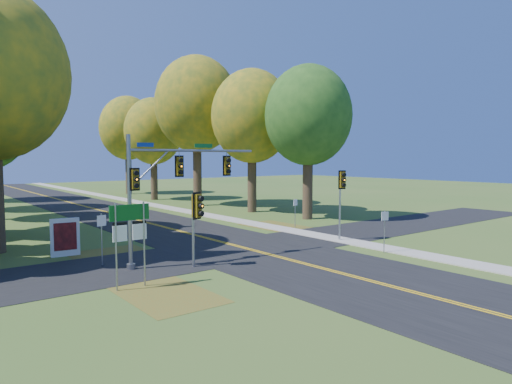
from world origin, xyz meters
TOP-DOWN VIEW (x-y plane):
  - ground at (0.00, 0.00)m, footprint 160.00×160.00m
  - road_main at (0.00, 0.00)m, footprint 8.00×160.00m
  - road_cross at (0.00, 2.00)m, footprint 60.00×6.00m
  - centerline_left at (-0.10, 0.00)m, footprint 0.10×160.00m
  - centerline_right at (0.10, 0.00)m, footprint 0.10×160.00m
  - sidewalk_east at (6.20, 0.00)m, footprint 1.60×160.00m
  - leaf_patch_w_near at (-6.50, 4.00)m, footprint 4.00×6.00m
  - leaf_patch_e at (6.80, 6.00)m, footprint 3.50×8.00m
  - leaf_patch_w_far at (-7.50, -3.00)m, footprint 3.00×5.00m
  - tree_e_a at (11.57, 8.77)m, footprint 7.20×7.20m
  - tree_e_b at (10.97, 15.58)m, footprint 7.60×7.60m
  - tree_e_c at (9.88, 23.69)m, footprint 8.80×8.80m
  - tree_e_d at (9.26, 32.87)m, footprint 7.00×7.00m
  - tree_e_e at (10.47, 43.58)m, footprint 7.80×7.80m
  - traffic_mast at (-5.34, 1.19)m, footprint 6.78×0.84m
  - east_signal_pole at (6.02, 0.19)m, footprint 0.49×0.58m
  - ped_signal_pole at (-4.42, -0.21)m, footprint 0.54×0.64m
  - route_sign_cluster at (-8.21, -1.54)m, footprint 1.58×0.13m
  - info_kiosk at (-8.55, 6.15)m, footprint 1.44×0.38m
  - reg_sign_e_north at (7.32, 5.71)m, footprint 0.41×0.08m
  - reg_sign_e_south at (5.17, -3.59)m, footprint 0.43×0.16m
  - reg_sign_w at (-7.77, 2.89)m, footprint 0.47×0.16m

SIDE VIEW (x-z plane):
  - ground at x=0.00m, z-range 0.00..0.00m
  - leaf_patch_w_near at x=-6.50m, z-range 0.00..0.01m
  - leaf_patch_e at x=6.80m, z-range 0.00..0.01m
  - leaf_patch_w_far at x=-7.50m, z-range 0.00..0.01m
  - road_cross at x=0.00m, z-range 0.00..0.02m
  - road_main at x=0.00m, z-range 0.00..0.02m
  - centerline_left at x=-0.10m, z-range 0.02..0.03m
  - centerline_right at x=0.10m, z-range 0.02..0.03m
  - sidewalk_east at x=6.20m, z-range 0.00..0.06m
  - info_kiosk at x=-8.55m, z-range 0.00..1.98m
  - reg_sign_e_north at x=7.32m, z-range 0.40..2.56m
  - reg_sign_e_south at x=5.17m, z-range 0.43..2.74m
  - reg_sign_w at x=-7.77m, z-range 0.46..2.95m
  - route_sign_cluster at x=-8.21m, z-range 0.69..4.08m
  - ped_signal_pole at x=-4.42m, z-range 0.86..4.40m
  - east_signal_pole at x=6.02m, z-range 1.12..5.46m
  - traffic_mast at x=-5.34m, z-range 0.88..7.04m
  - tree_e_d at x=9.26m, z-range 2.08..14.40m
  - tree_e_a at x=11.57m, z-range 2.16..14.90m
  - tree_e_b at x=10.97m, z-range 2.23..15.56m
  - tree_e_e at x=10.47m, z-range 2.32..16.06m
  - tree_e_c at x=9.88m, z-range 2.77..18.56m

